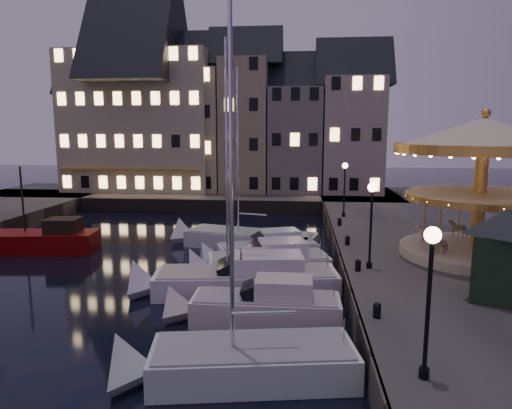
# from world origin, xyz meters

# --- Properties ---
(ground) EXTENTS (160.00, 160.00, 0.00)m
(ground) POSITION_xyz_m (0.00, 0.00, 0.00)
(ground) COLOR black
(ground) RESTS_ON ground
(quay_east) EXTENTS (16.00, 56.00, 1.30)m
(quay_east) POSITION_xyz_m (14.00, 6.00, 0.65)
(quay_east) COLOR #474442
(quay_east) RESTS_ON ground
(quay_north) EXTENTS (44.00, 12.00, 1.30)m
(quay_north) POSITION_xyz_m (-8.00, 28.00, 0.65)
(quay_north) COLOR #474442
(quay_north) RESTS_ON ground
(quaywall_e) EXTENTS (0.15, 44.00, 1.30)m
(quaywall_e) POSITION_xyz_m (6.00, 6.00, 0.65)
(quaywall_e) COLOR #47423A
(quaywall_e) RESTS_ON ground
(quaywall_n) EXTENTS (48.00, 0.15, 1.30)m
(quaywall_n) POSITION_xyz_m (-6.00, 22.00, 0.65)
(quaywall_n) COLOR #47423A
(quaywall_n) RESTS_ON ground
(streetlamp_a) EXTENTS (0.44, 0.44, 4.17)m
(streetlamp_a) POSITION_xyz_m (7.20, -9.00, 4.02)
(streetlamp_a) COLOR black
(streetlamp_a) RESTS_ON quay_east
(streetlamp_b) EXTENTS (0.44, 0.44, 4.17)m
(streetlamp_b) POSITION_xyz_m (7.20, 1.00, 4.02)
(streetlamp_b) COLOR black
(streetlamp_b) RESTS_ON quay_east
(streetlamp_c) EXTENTS (0.44, 0.44, 4.17)m
(streetlamp_c) POSITION_xyz_m (7.20, 14.50, 4.02)
(streetlamp_c) COLOR black
(streetlamp_c) RESTS_ON quay_east
(bollard_a) EXTENTS (0.30, 0.30, 0.57)m
(bollard_a) POSITION_xyz_m (6.60, -5.00, 1.60)
(bollard_a) COLOR black
(bollard_a) RESTS_ON quay_east
(bollard_b) EXTENTS (0.30, 0.30, 0.57)m
(bollard_b) POSITION_xyz_m (6.60, 0.50, 1.60)
(bollard_b) COLOR black
(bollard_b) RESTS_ON quay_east
(bollard_c) EXTENTS (0.30, 0.30, 0.57)m
(bollard_c) POSITION_xyz_m (6.60, 5.50, 1.60)
(bollard_c) COLOR black
(bollard_c) RESTS_ON quay_east
(bollard_d) EXTENTS (0.30, 0.30, 0.57)m
(bollard_d) POSITION_xyz_m (6.60, 11.00, 1.60)
(bollard_d) COLOR black
(bollard_d) RESTS_ON quay_east
(townhouse_na) EXTENTS (5.50, 8.00, 12.80)m
(townhouse_na) POSITION_xyz_m (-19.50, 30.00, 7.78)
(townhouse_na) COLOR gray
(townhouse_na) RESTS_ON quay_north
(townhouse_nb) EXTENTS (6.16, 8.00, 13.80)m
(townhouse_nb) POSITION_xyz_m (-14.05, 30.00, 8.28)
(townhouse_nb) COLOR slate
(townhouse_nb) RESTS_ON quay_north
(townhouse_nc) EXTENTS (6.82, 8.00, 14.80)m
(townhouse_nc) POSITION_xyz_m (-8.00, 30.00, 8.78)
(townhouse_nc) COLOR tan
(townhouse_nc) RESTS_ON quay_north
(townhouse_nd) EXTENTS (5.50, 8.00, 15.80)m
(townhouse_nd) POSITION_xyz_m (-2.25, 30.00, 9.28)
(townhouse_nd) COLOR tan
(townhouse_nd) RESTS_ON quay_north
(townhouse_ne) EXTENTS (6.16, 8.00, 12.80)m
(townhouse_ne) POSITION_xyz_m (3.20, 30.00, 7.78)
(townhouse_ne) COLOR slate
(townhouse_ne) RESTS_ON quay_north
(townhouse_nf) EXTENTS (6.82, 8.00, 13.80)m
(townhouse_nf) POSITION_xyz_m (9.25, 30.00, 8.28)
(townhouse_nf) COLOR #A9998E
(townhouse_nf) RESTS_ON quay_north
(hotel_corner) EXTENTS (17.60, 9.00, 16.80)m
(hotel_corner) POSITION_xyz_m (-14.00, 30.00, 9.78)
(hotel_corner) COLOR #BFB997
(hotel_corner) RESTS_ON quay_north
(motorboat_a) EXTENTS (7.64, 3.58, 12.65)m
(motorboat_a) POSITION_xyz_m (1.82, -7.35, 0.54)
(motorboat_a) COLOR silver
(motorboat_a) RESTS_ON ground
(motorboat_b) EXTENTS (7.14, 2.06, 2.15)m
(motorboat_b) POSITION_xyz_m (2.05, -2.89, 0.64)
(motorboat_b) COLOR beige
(motorboat_b) RESTS_ON ground
(motorboat_c) EXTENTS (10.00, 3.84, 13.23)m
(motorboat_c) POSITION_xyz_m (0.86, 0.47, 0.68)
(motorboat_c) COLOR silver
(motorboat_c) RESTS_ON ground
(motorboat_d) EXTENTS (7.66, 4.12, 2.15)m
(motorboat_d) POSITION_xyz_m (1.73, 3.33, 0.64)
(motorboat_d) COLOR silver
(motorboat_d) RESTS_ON ground
(motorboat_e) EXTENTS (7.01, 3.99, 2.15)m
(motorboat_e) POSITION_xyz_m (1.54, 5.89, 0.64)
(motorboat_e) COLOR silver
(motorboat_e) RESTS_ON ground
(motorboat_f) EXTENTS (9.92, 4.87, 13.20)m
(motorboat_f) POSITION_xyz_m (-0.06, 9.35, 0.53)
(motorboat_f) COLOR silver
(motorboat_f) RESTS_ON ground
(red_fishing_boat) EXTENTS (7.32, 3.31, 5.82)m
(red_fishing_boat) POSITION_xyz_m (-12.96, 6.99, 0.69)
(red_fishing_boat) COLOR #6C0505
(red_fishing_boat) RESTS_ON ground
(carousel) EXTENTS (8.80, 8.80, 7.70)m
(carousel) POSITION_xyz_m (13.08, 3.63, 6.37)
(carousel) COLOR beige
(carousel) RESTS_ON quay_east
(ticket_kiosk) EXTENTS (3.51, 3.51, 4.11)m
(ticket_kiosk) POSITION_xyz_m (11.78, -2.70, 3.74)
(ticket_kiosk) COLOR black
(ticket_kiosk) RESTS_ON quay_east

